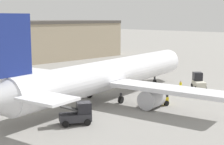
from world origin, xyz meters
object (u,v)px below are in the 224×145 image
Objects in this scene: baggage_tug at (198,82)px; pushback_tug at (158,98)px; airplane at (108,76)px; ground_crew_worker at (181,86)px; belt_loader_truck at (78,114)px.

pushback_tug is at bearing 141.59° from baggage_tug.
pushback_tug is at bearing -79.95° from airplane.
pushback_tug is at bearing -74.68° from ground_crew_worker.
pushback_tug is (-7.95, -1.94, 0.01)m from ground_crew_worker.
belt_loader_truck is 11.99m from pushback_tug.
airplane is at bearing 125.31° from pushback_tug.
ground_crew_worker is at bearing 29.21° from pushback_tug.
airplane is 11.76× the size of belt_loader_truck.
baggage_tug is at bearing 88.23° from ground_crew_worker.
belt_loader_truck is at bearing -85.85° from ground_crew_worker.
baggage_tug is at bearing -27.75° from airplane.
pushback_tug is at bearing 24.90° from belt_loader_truck.
belt_loader_truck is at bearing -160.48° from airplane.
belt_loader_truck is (-9.62, -5.39, -2.16)m from airplane.
pushback_tug is (-12.37, -1.68, -0.13)m from baggage_tug.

